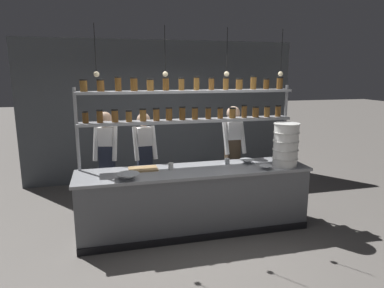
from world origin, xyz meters
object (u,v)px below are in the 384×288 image
at_px(serving_cup_by_board, 227,161).
at_px(prep_bowl_center_front, 266,167).
at_px(cutting_board, 143,169).
at_px(prep_bowl_near_left, 128,177).
at_px(container_stack, 286,145).
at_px(spice_shelf_unit, 188,107).
at_px(chef_left, 107,157).
at_px(prep_bowl_center_back, 247,161).
at_px(chef_right, 233,150).
at_px(chef_center, 145,157).
at_px(serving_cup_front, 171,166).

bearing_deg(serving_cup_by_board, prep_bowl_center_front, -41.12).
xyz_separation_m(cutting_board, prep_bowl_near_left, (-0.23, -0.40, 0.03)).
xyz_separation_m(container_stack, serving_cup_by_board, (-0.78, 0.30, -0.27)).
bearing_deg(prep_bowl_near_left, prep_bowl_center_front, 0.04).
distance_m(spice_shelf_unit, chef_left, 1.51).
bearing_deg(prep_bowl_center_back, chef_right, 92.90).
bearing_deg(cutting_board, spice_shelf_unit, 14.30).
bearing_deg(cutting_board, prep_bowl_center_back, -1.70).
distance_m(chef_left, prep_bowl_near_left, 1.09).
bearing_deg(container_stack, prep_bowl_center_back, 150.14).
height_order(chef_center, prep_bowl_near_left, chef_center).
height_order(spice_shelf_unit, cutting_board, spice_shelf_unit).
relative_size(spice_shelf_unit, prep_bowl_near_left, 10.95).
relative_size(chef_center, prep_bowl_center_back, 7.34).
distance_m(spice_shelf_unit, serving_cup_by_board, 0.99).
bearing_deg(chef_center, spice_shelf_unit, -42.54).
height_order(chef_right, prep_bowl_center_back, chef_right).
distance_m(chef_center, serving_cup_front, 0.79).
bearing_deg(chef_right, container_stack, -58.56).
relative_size(chef_right, cutting_board, 4.32).
height_order(chef_center, cutting_board, chef_center).
relative_size(cutting_board, serving_cup_by_board, 4.53).
bearing_deg(prep_bowl_near_left, container_stack, 2.07).
bearing_deg(spice_shelf_unit, prep_bowl_center_front, -30.48).
xyz_separation_m(spice_shelf_unit, serving_cup_by_board, (0.54, -0.20, -0.80)).
bearing_deg(chef_right, prep_bowl_center_front, -80.29).
bearing_deg(chef_left, prep_bowl_center_front, -12.96).
height_order(cutting_board, serving_cup_front, serving_cup_front).
bearing_deg(serving_cup_by_board, prep_bowl_near_left, -165.48).
bearing_deg(prep_bowl_near_left, spice_shelf_unit, 31.78).
bearing_deg(cutting_board, chef_left, 126.44).
bearing_deg(chef_right, serving_cup_front, -153.17).
bearing_deg(chef_center, prep_bowl_near_left, -112.73).
xyz_separation_m(container_stack, cutting_board, (-2.02, 0.32, -0.30)).
bearing_deg(chef_left, serving_cup_by_board, -8.29).
distance_m(chef_center, cutting_board, 0.65).
xyz_separation_m(chef_center, serving_cup_by_board, (1.15, -0.66, 0.02)).
bearing_deg(spice_shelf_unit, prep_bowl_near_left, -148.22).
bearing_deg(chef_left, chef_right, 8.19).
bearing_deg(container_stack, serving_cup_front, 172.49).
relative_size(container_stack, serving_cup_front, 6.32).
distance_m(chef_center, container_stack, 2.17).
relative_size(prep_bowl_center_front, serving_cup_front, 1.88).
relative_size(spice_shelf_unit, serving_cup_front, 31.81).
distance_m(cutting_board, prep_bowl_center_front, 1.73).
xyz_separation_m(spice_shelf_unit, prep_bowl_center_front, (0.98, -0.58, -0.82)).
xyz_separation_m(container_stack, prep_bowl_center_front, (-0.34, -0.08, -0.29)).
xyz_separation_m(chef_left, prep_bowl_center_front, (2.17, -1.06, -0.02)).
bearing_deg(spice_shelf_unit, prep_bowl_center_back, -14.82).
relative_size(chef_center, serving_cup_by_board, 18.58).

